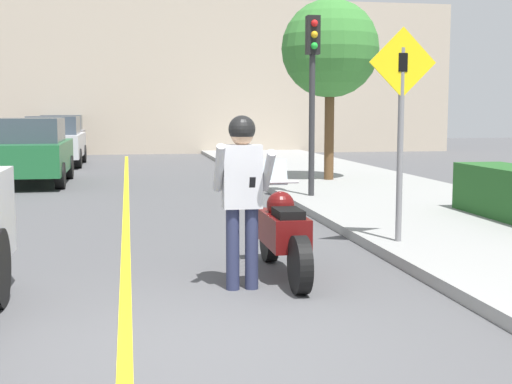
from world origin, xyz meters
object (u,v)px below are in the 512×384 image
object	(u,v)px
person_biker	(242,182)
motorcycle	(283,232)
crossing_sign	(401,114)
traffic_light	(313,71)
parked_car_grey	(64,135)
street_tree	(330,49)
parked_car_silver	(55,141)
parked_car_green	(30,151)

from	to	relation	value
person_biker	motorcycle	bearing A→B (deg)	43.93
crossing_sign	traffic_light	world-z (taller)	traffic_light
motorcycle	parked_car_grey	size ratio (longest dim) A/B	0.53
street_tree	parked_car_grey	bearing A→B (deg)	118.88
motorcycle	traffic_light	xyz separation A→B (m)	(1.97, 6.25, 2.15)
motorcycle	person_biker	world-z (taller)	person_biker
traffic_light	parked_car_silver	size ratio (longest dim) A/B	0.86
motorcycle	traffic_light	size ratio (longest dim) A/B	0.61
street_tree	parked_car_green	distance (m)	7.96
traffic_light	street_tree	world-z (taller)	street_tree
person_biker	parked_car_silver	world-z (taller)	person_biker
parked_car_silver	parked_car_grey	size ratio (longest dim) A/B	1.00
person_biker	crossing_sign	world-z (taller)	crossing_sign
parked_car_green	crossing_sign	bearing A→B (deg)	-58.94
person_biker	parked_car_green	xyz separation A→B (m)	(-3.58, 11.51, -0.27)
motorcycle	crossing_sign	world-z (taller)	crossing_sign
motorcycle	parked_car_silver	bearing A→B (deg)	103.47
traffic_light	parked_car_silver	xyz separation A→B (m)	(-6.09, 10.97, -1.79)
parked_car_silver	parked_car_grey	bearing A→B (deg)	92.14
parked_car_green	parked_car_grey	bearing A→B (deg)	91.02
motorcycle	crossing_sign	size ratio (longest dim) A/B	0.79
traffic_light	parked_car_grey	bearing A→B (deg)	110.31
traffic_light	parked_car_silver	distance (m)	12.67
parked_car_green	person_biker	bearing A→B (deg)	-72.71
parked_car_grey	parked_car_silver	bearing A→B (deg)	-87.86
crossing_sign	street_tree	xyz separation A→B (m)	(1.45, 8.41, 1.55)
parked_car_silver	parked_car_grey	distance (m)	6.12
person_biker	parked_car_silver	bearing A→B (deg)	101.39
motorcycle	person_biker	size ratio (longest dim) A/B	1.22
traffic_light	person_biker	bearing A→B (deg)	-110.37
parked_car_silver	street_tree	bearing A→B (deg)	-46.19
motorcycle	traffic_light	distance (m)	6.90
crossing_sign	parked_car_green	bearing A→B (deg)	121.06
parked_car_silver	traffic_light	bearing A→B (deg)	-60.94
person_biker	traffic_light	world-z (taller)	traffic_light
person_biker	parked_car_silver	size ratio (longest dim) A/B	0.43
parked_car_green	parked_car_grey	distance (m)	12.35
street_tree	parked_car_green	world-z (taller)	street_tree
motorcycle	street_tree	world-z (taller)	street_tree
motorcycle	parked_car_green	size ratio (longest dim) A/B	0.53
motorcycle	crossing_sign	xyz separation A→B (m)	(1.81, 1.10, 1.32)
crossing_sign	parked_car_grey	distance (m)	23.09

